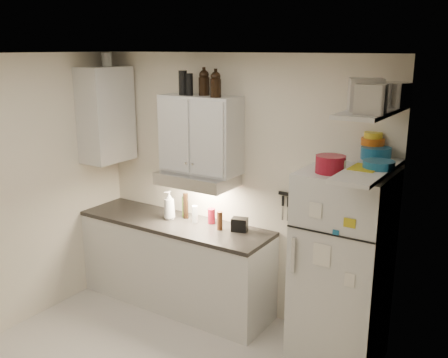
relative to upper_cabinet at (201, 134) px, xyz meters
The scene contains 35 objects.
ceiling 1.58m from the upper_cabinet, 77.33° to the right, with size 3.20×3.00×0.02m, color white.
back_wall 0.63m from the upper_cabinet, 30.26° to the left, with size 3.20×0.02×2.60m, color beige.
left_wall 1.94m from the upper_cabinet, 134.46° to the right, with size 0.02×3.00×2.60m, color beige.
right_wall 2.39m from the upper_cabinet, 34.95° to the right, with size 0.02×3.00×2.60m, color beige.
base_cabinet 1.41m from the upper_cabinet, 151.63° to the right, with size 2.10×0.60×0.88m, color silver.
countertop 0.97m from the upper_cabinet, 151.63° to the right, with size 2.10×0.62×0.04m, color #272421.
upper_cabinet is the anchor object (origin of this frame).
side_cabinet 1.15m from the upper_cabinet, behind, with size 0.33×0.55×1.00m, color silver.
range_hood 0.44m from the upper_cabinet, 90.00° to the right, with size 0.76×0.46×0.12m, color silver.
fridge 1.84m from the upper_cabinet, ahead, with size 0.70×0.68×1.70m, color silver.
shelf_hi 1.82m from the upper_cabinet, 10.05° to the right, with size 0.30×0.95×0.03m, color silver.
shelf_lo 1.78m from the upper_cabinet, 10.05° to the right, with size 0.30×0.95×0.03m, color silver.
knife_strip 1.13m from the upper_cabinet, ahead, with size 0.42×0.02×0.03m, color black.
dutch_oven 1.48m from the upper_cabinet, 11.72° to the right, with size 0.23×0.23×0.14m, color maroon.
book_stack 1.75m from the upper_cabinet, 10.38° to the right, with size 0.19×0.24×0.08m, color gold.
spice_jar 1.57m from the upper_cabinet, 11.00° to the right, with size 0.07×0.07×0.11m, color silver.
stock_pot 1.89m from the upper_cabinet, ahead, with size 0.25×0.25×0.18m, color silver.
tin_a 1.86m from the upper_cabinet, 14.67° to the right, with size 0.23×0.20×0.23m, color #AAAAAD.
tin_b 1.95m from the upper_cabinet, 17.43° to the right, with size 0.20×0.20×0.20m, color #AAAAAD.
bowl_teal 1.69m from the upper_cabinet, ahead, with size 0.24×0.24×0.10m, color #185984.
bowl_orange 1.65m from the upper_cabinet, ahead, with size 0.19×0.19×0.06m, color #B95511.
bowl_yellow 1.65m from the upper_cabinet, ahead, with size 0.15×0.15×0.05m, color gold.
plates 1.83m from the upper_cabinet, ahead, with size 0.23×0.23×0.06m, color #185984.
growler_a 0.50m from the upper_cabinet, 34.40° to the left, with size 0.10×0.10×0.25m, color black, non-canonical shape.
growler_b 0.55m from the upper_cabinet, 17.39° to the right, with size 0.10×0.10×0.24m, color black, non-canonical shape.
thermos_a 0.49m from the upper_cabinet, 147.56° to the right, with size 0.07×0.07×0.21m, color black.
thermos_b 0.52m from the upper_cabinet, 156.28° to the right, with size 0.08×0.08×0.23m, color black.
side_jar 1.35m from the upper_cabinet, behind, with size 0.11×0.11×0.14m, color silver.
soap_bottle 0.81m from the upper_cabinet, 161.98° to the right, with size 0.13×0.13×0.34m, color silver.
pepper_mill 0.86m from the upper_cabinet, 17.12° to the right, with size 0.06×0.06×0.18m, color brown.
oil_bottle 0.83m from the upper_cabinet, behind, with size 0.04×0.04×0.22m, color #3E6218.
vinegar_bottle 0.80m from the upper_cabinet, behind, with size 0.06×0.06×0.27m, color black.
clear_bottle 0.82m from the upper_cabinet, 137.74° to the right, with size 0.06×0.06×0.18m, color silver.
red_jar 0.84m from the upper_cabinet, 11.25° to the left, with size 0.08×0.08×0.15m, color maroon.
caddy 0.96m from the upper_cabinet, ahead, with size 0.15×0.11×0.13m, color black.
Camera 1 is at (2.49, -2.59, 2.65)m, focal length 40.00 mm.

